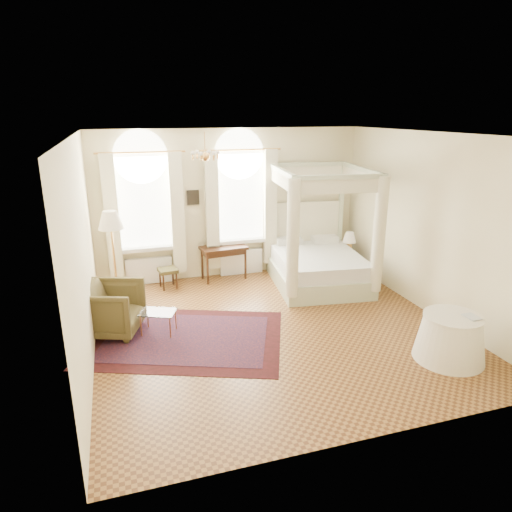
% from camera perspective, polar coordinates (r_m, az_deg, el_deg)
% --- Properties ---
extents(ground, '(6.00, 6.00, 0.00)m').
position_cam_1_polar(ground, '(8.11, 2.34, -9.01)').
color(ground, brown).
rests_on(ground, ground).
extents(room_walls, '(6.00, 6.00, 6.00)m').
position_cam_1_polar(room_walls, '(7.44, 2.53, 4.76)').
color(room_walls, '#FFF2C2').
rests_on(room_walls, ground).
extents(window_left, '(1.62, 0.27, 3.29)m').
position_cam_1_polar(window_left, '(9.94, -13.67, 4.65)').
color(window_left, white).
rests_on(window_left, room_walls).
extents(window_right, '(1.62, 0.27, 3.29)m').
position_cam_1_polar(window_right, '(10.28, -1.90, 5.56)').
color(window_right, white).
rests_on(window_right, room_walls).
extents(chandelier, '(0.51, 0.45, 0.50)m').
position_cam_1_polar(chandelier, '(8.20, -6.37, 12.43)').
color(chandelier, '#BE853F').
rests_on(chandelier, room_walls).
extents(wall_pictures, '(2.54, 0.03, 0.39)m').
position_cam_1_polar(wall_pictures, '(10.27, -2.68, 7.83)').
color(wall_pictures, black).
rests_on(wall_pictures, room_walls).
extents(canopy_bed, '(2.19, 2.57, 2.54)m').
position_cam_1_polar(canopy_bed, '(9.97, 7.78, -0.40)').
color(canopy_bed, '#B3BA97').
rests_on(canopy_bed, ground).
extents(nightstand, '(0.46, 0.43, 0.53)m').
position_cam_1_polar(nightstand, '(10.89, 11.11, -0.73)').
color(nightstand, '#361A0E').
rests_on(nightstand, ground).
extents(nightstand_lamp, '(0.31, 0.31, 0.45)m').
position_cam_1_polar(nightstand_lamp, '(10.78, 11.60, 2.17)').
color(nightstand_lamp, '#BE853F').
rests_on(nightstand_lamp, nightstand).
extents(writing_desk, '(1.06, 0.63, 0.76)m').
position_cam_1_polar(writing_desk, '(10.22, -4.08, 0.59)').
color(writing_desk, '#361A0E').
rests_on(writing_desk, ground).
extents(laptop, '(0.37, 0.29, 0.03)m').
position_cam_1_polar(laptop, '(10.22, -5.26, 1.29)').
color(laptop, black).
rests_on(laptop, writing_desk).
extents(stool, '(0.43, 0.43, 0.43)m').
position_cam_1_polar(stool, '(9.93, -10.96, -1.96)').
color(stool, '#423B1C').
rests_on(stool, ground).
extents(armchair, '(1.23, 1.21, 0.88)m').
position_cam_1_polar(armchair, '(8.15, -17.61, -6.33)').
color(armchair, '#443A1D').
rests_on(armchair, ground).
extents(coffee_table, '(0.70, 0.61, 0.40)m').
position_cam_1_polar(coffee_table, '(7.97, -12.15, -7.08)').
color(coffee_table, silver).
rests_on(coffee_table, ground).
extents(floor_lamp, '(0.47, 0.47, 1.84)m').
position_cam_1_polar(floor_lamp, '(9.12, -17.69, 3.72)').
color(floor_lamp, '#BE853F').
rests_on(floor_lamp, ground).
extents(oriental_rug, '(3.76, 3.25, 0.01)m').
position_cam_1_polar(oriental_rug, '(7.86, -8.72, -10.09)').
color(oriental_rug, '#431013').
rests_on(oriental_rug, ground).
extents(side_table, '(1.06, 1.06, 0.72)m').
position_cam_1_polar(side_table, '(7.63, 23.12, -9.36)').
color(side_table, white).
rests_on(side_table, ground).
extents(book, '(0.18, 0.25, 0.02)m').
position_cam_1_polar(book, '(7.45, 24.86, -7.03)').
color(book, black).
rests_on(book, side_table).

